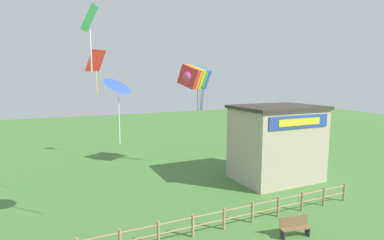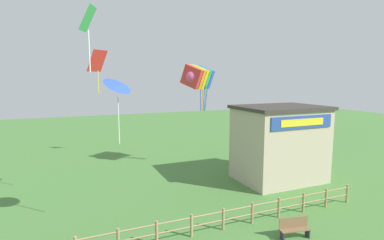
{
  "view_description": "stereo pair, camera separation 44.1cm",
  "coord_description": "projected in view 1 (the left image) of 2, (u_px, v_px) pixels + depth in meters",
  "views": [
    {
      "loc": [
        -6.64,
        -6.14,
        7.64
      ],
      "look_at": [
        0.0,
        8.35,
        5.48
      ],
      "focal_mm": 28.0,
      "sensor_mm": 36.0,
      "label": 1
    },
    {
      "loc": [
        -6.23,
        -6.32,
        7.64
      ],
      "look_at": [
        0.0,
        8.35,
        5.48
      ],
      "focal_mm": 28.0,
      "sensor_mm": 36.0,
      "label": 2
    }
  ],
  "objects": [
    {
      "name": "park_bench_by_building",
      "position": [
        295.0,
        226.0,
        14.65
      ],
      "size": [
        1.56,
        0.68,
        0.99
      ],
      "color": "brown",
      "rests_on": "ground_plane"
    },
    {
      "name": "seaside_building",
      "position": [
        276.0,
        142.0,
        22.85
      ],
      "size": [
        6.41,
        4.75,
        5.69
      ],
      "color": "#B7A88E",
      "rests_on": "ground_plane"
    },
    {
      "name": "kite_rainbow_parafoil",
      "position": [
        195.0,
        77.0,
        25.31
      ],
      "size": [
        3.53,
        3.31,
        3.95
      ],
      "color": "#E54C8C"
    },
    {
      "name": "wooden_fence",
      "position": [
        209.0,
        221.0,
        14.93
      ],
      "size": [
        19.48,
        0.14,
        1.15
      ],
      "color": "#9E7F56",
      "rests_on": "ground_plane"
    },
    {
      "name": "kite_red_diamond",
      "position": [
        96.0,
        63.0,
        17.18
      ],
      "size": [
        1.23,
        1.15,
        2.51
      ],
      "color": "red"
    },
    {
      "name": "kite_blue_delta",
      "position": [
        118.0,
        86.0,
        14.08
      ],
      "size": [
        1.84,
        1.8,
        3.24
      ],
      "color": "blue"
    },
    {
      "name": "kite_green_diamond",
      "position": [
        90.0,
        25.0,
        11.72
      ],
      "size": [
        0.78,
        0.92,
        2.58
      ],
      "color": "green"
    }
  ]
}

